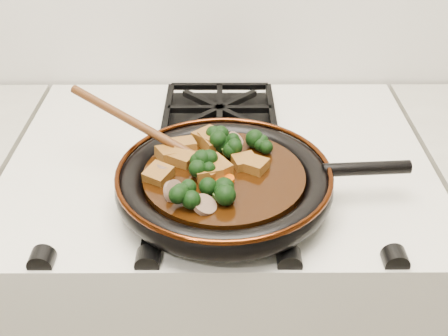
{
  "coord_description": "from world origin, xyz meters",
  "views": [
    {
      "loc": [
        0.01,
        0.83,
        1.46
      ],
      "look_at": [
        0.01,
        1.55,
        0.97
      ],
      "focal_mm": 45.0,
      "sensor_mm": 36.0,
      "label": 1
    }
  ],
  "objects": [
    {
      "name": "wooden_spoon",
      "position": [
        -0.1,
        1.62,
        0.98
      ],
      "size": [
        0.15,
        0.1,
        0.26
      ],
      "rotation": [
        0.0,
        0.0,
        2.65
      ],
      "color": "#4E2A10",
      "rests_on": "braising_sauce"
    },
    {
      "name": "tofu_cube_8",
      "position": [
        -0.08,
        1.59,
        0.97
      ],
      "size": [
        0.05,
        0.05,
        0.03
      ],
      "primitive_type": "cube",
      "rotation": [
        0.1,
        0.08,
        2.08
      ],
      "color": "brown",
      "rests_on": "braising_sauce"
    },
    {
      "name": "carrot_coin_1",
      "position": [
        -0.07,
        1.6,
        0.96
      ],
      "size": [
        0.03,
        0.03,
        0.02
      ],
      "primitive_type": "cylinder",
      "rotation": [
        0.18,
        0.17,
        0.0
      ],
      "color": "#C64705",
      "rests_on": "braising_sauce"
    },
    {
      "name": "broccoli_floret_3",
      "position": [
        0.01,
        1.6,
        0.97
      ],
      "size": [
        0.08,
        0.08,
        0.08
      ],
      "primitive_type": null,
      "rotation": [
        -0.18,
        -0.23,
        1.36
      ],
      "color": "black",
      "rests_on": "braising_sauce"
    },
    {
      "name": "braising_sauce",
      "position": [
        0.01,
        1.55,
        0.95
      ],
      "size": [
        0.25,
        0.25,
        0.02
      ],
      "primitive_type": "cylinder",
      "color": "black",
      "rests_on": "skillet"
    },
    {
      "name": "burner_grate_front",
      "position": [
        0.0,
        1.55,
        0.91
      ],
      "size": [
        0.23,
        0.23,
        0.03
      ],
      "primitive_type": null,
      "color": "black",
      "rests_on": "stove"
    },
    {
      "name": "tofu_cube_9",
      "position": [
        0.04,
        1.57,
        0.97
      ],
      "size": [
        0.04,
        0.04,
        0.02
      ],
      "primitive_type": "cube",
      "rotation": [
        0.05,
        -0.02,
        0.34
      ],
      "color": "brown",
      "rests_on": "braising_sauce"
    },
    {
      "name": "broccoli_floret_2",
      "position": [
        -0.05,
        1.47,
        0.97
      ],
      "size": [
        0.08,
        0.08,
        0.07
      ],
      "primitive_type": null,
      "rotation": [
        0.07,
        0.13,
        1.03
      ],
      "color": "black",
      "rests_on": "braising_sauce"
    },
    {
      "name": "carrot_coin_0",
      "position": [
        0.01,
        1.5,
        0.96
      ],
      "size": [
        0.03,
        0.03,
        0.02
      ],
      "primitive_type": "cylinder",
      "rotation": [
        0.33,
        -0.27,
        0.0
      ],
      "color": "#C64705",
      "rests_on": "braising_sauce"
    },
    {
      "name": "broccoli_floret_1",
      "position": [
        -0.02,
        1.54,
        0.97
      ],
      "size": [
        0.09,
        0.08,
        0.07
      ],
      "primitive_type": null,
      "rotation": [
        -0.16,
        0.08,
        2.22
      ],
      "color": "black",
      "rests_on": "braising_sauce"
    },
    {
      "name": "broccoli_floret_0",
      "position": [
        0.07,
        1.62,
        0.97
      ],
      "size": [
        0.09,
        0.09,
        0.07
      ],
      "primitive_type": null,
      "rotation": [
        0.23,
        0.01,
        0.85
      ],
      "color": "black",
      "rests_on": "braising_sauce"
    },
    {
      "name": "carrot_coin_3",
      "position": [
        0.01,
        1.52,
        0.96
      ],
      "size": [
        0.03,
        0.03,
        0.01
      ],
      "primitive_type": "cylinder",
      "rotation": [
        -0.08,
        -0.03,
        0.0
      ],
      "color": "#C64705",
      "rests_on": "braising_sauce"
    },
    {
      "name": "tofu_cube_2",
      "position": [
        0.06,
        1.56,
        0.97
      ],
      "size": [
        0.05,
        0.05,
        0.02
      ],
      "primitive_type": "cube",
      "rotation": [
        -0.03,
        0.01,
        1.02
      ],
      "color": "brown",
      "rests_on": "braising_sauce"
    },
    {
      "name": "burner_grate_back",
      "position": [
        0.0,
        1.83,
        0.91
      ],
      "size": [
        0.23,
        0.23,
        0.03
      ],
      "primitive_type": null,
      "color": "black",
      "rests_on": "stove"
    },
    {
      "name": "tofu_cube_4",
      "position": [
        -0.02,
        1.54,
        0.97
      ],
      "size": [
        0.05,
        0.05,
        0.03
      ],
      "primitive_type": "cube",
      "rotation": [
        -0.08,
        -0.07,
        0.22
      ],
      "color": "brown",
      "rests_on": "braising_sauce"
    },
    {
      "name": "tofu_cube_6",
      "position": [
        -0.02,
        1.64,
        0.97
      ],
      "size": [
        0.07,
        0.07,
        0.03
      ],
      "primitive_type": "cube",
      "rotation": [
        -0.11,
        0.02,
        0.76
      ],
      "color": "brown",
      "rests_on": "braising_sauce"
    },
    {
      "name": "broccoli_floret_5",
      "position": [
        0.0,
        1.64,
        0.97
      ],
      "size": [
        0.08,
        0.08,
        0.06
      ],
      "primitive_type": null,
      "rotation": [
        0.02,
        -0.09,
        0.7
      ],
      "color": "black",
      "rests_on": "braising_sauce"
    },
    {
      "name": "tofu_cube_3",
      "position": [
        -0.09,
        1.53,
        0.97
      ],
      "size": [
        0.05,
        0.05,
        0.03
      ],
      "primitive_type": "cube",
      "rotation": [
        -0.12,
        -0.05,
        2.63
      ],
      "color": "brown",
      "rests_on": "braising_sauce"
    },
    {
      "name": "carrot_coin_2",
      "position": [
        -0.03,
        1.65,
        0.96
      ],
      "size": [
        0.03,
        0.03,
        0.02
      ],
      "primitive_type": "cylinder",
      "rotation": [
        -0.17,
        -0.23,
        0.0
      ],
      "color": "#C64705",
      "rests_on": "braising_sauce"
    },
    {
      "name": "mushroom_slice_1",
      "position": [
        -0.08,
        1.55,
        0.97
      ],
      "size": [
        0.04,
        0.04,
        0.03
      ],
      "primitive_type": "cylinder",
      "rotation": [
        0.81,
        0.0,
        2.62
      ],
      "color": "brown",
      "rests_on": "braising_sauce"
    },
    {
      "name": "stove",
      "position": [
        0.0,
        1.69,
        0.45
      ],
      "size": [
        0.76,
        0.6,
        0.9
      ],
      "primitive_type": "cube",
      "color": "silver",
      "rests_on": "ground"
    },
    {
      "name": "skillet",
      "position": [
        0.01,
        1.55,
        0.94
      ],
      "size": [
        0.47,
        0.34,
        0.05
      ],
      "rotation": [
        0.0,
        0.0,
        0.07
      ],
      "color": "black",
      "rests_on": "burner_grate_front"
    },
    {
      "name": "tofu_cube_1",
      "position": [
        -0.06,
        1.58,
        0.97
      ],
      "size": [
        0.05,
        0.05,
        0.02
      ],
      "primitive_type": "cube",
      "rotation": [
        0.0,
        -0.08,
        2.69
      ],
      "color": "brown",
      "rests_on": "braising_sauce"
    },
    {
      "name": "mushroom_slice_0",
      "position": [
        -0.06,
        1.49,
        0.97
      ],
      "size": [
        0.04,
        0.05,
        0.04
      ],
      "primitive_type": "cylinder",
      "rotation": [
        0.97,
        0.0,
        1.1
      ],
      "color": "brown",
      "rests_on": "braising_sauce"
    },
    {
      "name": "tofu_cube_0",
      "position": [
        -0.01,
        1.55,
        0.97
      ],
      "size": [
        0.06,
        0.06,
        0.03
      ],
      "primitive_type": "cube",
      "rotation": [
        -0.04,
        -0.04,
        2.19
      ],
      "color": "brown",
      "rests_on": "braising_sauce"
    },
    {
      "name": "mushroom_slice_2",
      "position": [
        0.03,
        1.64,
        0.97
      ],
      "size": [
        0.03,
        0.04,
        0.03
      ],
      "primitive_type": "cylinder",
      "rotation": [
        0.7,
        0.0,
        1.4
      ],
      "color": "brown",
      "rests_on": "braising_sauce"
    },
    {
      "name": "tofu_cube_7",
      "position": [
        -0.01,
        1.63,
        0.97
      ],
      "size": [
        0.06,
        0.06,
        0.03
      ],
      "primitive_type": "cube",
      "rotation": [
        0.1,
        0.1,
        0.52
      ],
      "color": "brown",
      "rests_on": "braising_sauce"
    },
    {
      "name": "broccoli_floret_4",
      "position": [
        -0.0,
        1.48,
        0.97
      ],
      "size": [
        0.09,
        0.09,
        0.06
      ],
      "primitive_type": null,
      "rotation": [
        0.18,
        -0.01,
        0.58
      ],
      "color": "black",
      "rests_on": "braising_sauce"
    },
    {
      "name": "tofu_cube_5",
      "position": [
        -0.06,
        1.62,
        0.97
      ],
      "size": [
        0.05,
        0.05,
        0.03
      ],
      "primitive_type": "cube",
      "rotation": [
        -0.11,
        0.01,
        0.28
      ],
      "color": "brown",
      "rests_on": "braising_sauce"
    },
    {
      "name": "mushroom_slice_3",
      "position": [
        -0.02,
        1.46,
        0.97
      ],
      "size": [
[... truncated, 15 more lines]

